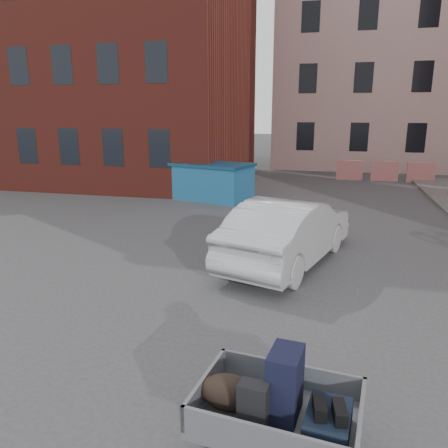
# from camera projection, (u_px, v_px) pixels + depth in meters

# --- Properties ---
(ground) EXTENTS (120.00, 120.00, 0.00)m
(ground) POSITION_uv_depth(u_px,v_px,m) (242.00, 284.00, 8.93)
(ground) COLOR #38383A
(ground) RESTS_ON ground
(building_brick) EXTENTS (12.00, 10.00, 14.00)m
(building_brick) POSITION_uv_depth(u_px,v_px,m) (118.00, 36.00, 21.49)
(building_brick) COLOR #591E16
(building_brick) RESTS_ON ground
(building_pink) EXTENTS (16.00, 8.00, 14.00)m
(building_pink) POSITION_uv_depth(u_px,v_px,m) (414.00, 50.00, 26.43)
(building_pink) COLOR #CCA69C
(building_pink) RESTS_ON ground
(far_building) EXTENTS (6.00, 6.00, 8.00)m
(far_building) POSITION_uv_depth(u_px,v_px,m) (45.00, 103.00, 33.27)
(far_building) COLOR maroon
(far_building) RESTS_ON ground
(barriers) EXTENTS (4.70, 0.18, 1.00)m
(barriers) POSITION_uv_depth(u_px,v_px,m) (385.00, 171.00, 21.91)
(barriers) COLOR red
(barriers) RESTS_ON ground
(trailer) EXTENTS (1.72, 1.89, 1.20)m
(trailer) POSITION_uv_depth(u_px,v_px,m) (277.00, 406.00, 4.32)
(trailer) COLOR black
(trailer) RESTS_ON ground
(dumpster) EXTENTS (3.82, 2.70, 1.45)m
(dumpster) POSITION_uv_depth(u_px,v_px,m) (208.00, 181.00, 17.44)
(dumpster) COLOR #1C5785
(dumpster) RESTS_ON ground
(silver_car) EXTENTS (2.83, 4.88, 1.52)m
(silver_car) POSITION_uv_depth(u_px,v_px,m) (289.00, 231.00, 10.06)
(silver_car) COLOR #A5A7AC
(silver_car) RESTS_ON ground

